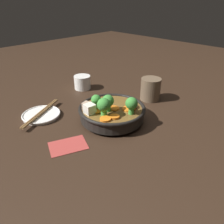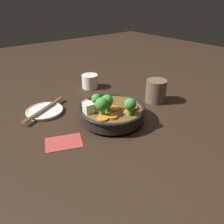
% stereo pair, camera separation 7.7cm
% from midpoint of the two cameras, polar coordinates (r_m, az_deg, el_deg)
% --- Properties ---
extents(ground_plane, '(3.00, 3.00, 0.00)m').
position_cam_midpoint_polar(ground_plane, '(0.79, -2.80, -2.23)').
color(ground_plane, black).
extents(stirfry_bowl, '(0.24, 0.24, 0.11)m').
position_cam_midpoint_polar(stirfry_bowl, '(0.76, -2.95, 0.15)').
color(stirfry_bowl, black).
rests_on(stirfry_bowl, ground_plane).
extents(side_saucer, '(0.14, 0.14, 0.01)m').
position_cam_midpoint_polar(side_saucer, '(0.86, -20.46, -0.77)').
color(side_saucer, white).
rests_on(side_saucer, ground_plane).
extents(tea_cup, '(0.08, 0.08, 0.06)m').
position_cam_midpoint_polar(tea_cup, '(1.06, -9.83, 7.65)').
color(tea_cup, white).
rests_on(tea_cup, ground_plane).
extents(dark_mug, '(0.11, 0.08, 0.09)m').
position_cam_midpoint_polar(dark_mug, '(0.93, 7.77, 5.94)').
color(dark_mug, brown).
rests_on(dark_mug, ground_plane).
extents(napkin, '(0.13, 0.11, 0.00)m').
position_cam_midpoint_polar(napkin, '(0.68, -14.65, -8.56)').
color(napkin, '#A33833').
rests_on(napkin, ground_plane).
extents(chopsticks_pair, '(0.21, 0.12, 0.01)m').
position_cam_midpoint_polar(chopsticks_pair, '(0.86, -20.57, -0.21)').
color(chopsticks_pair, olive).
rests_on(chopsticks_pair, side_saucer).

